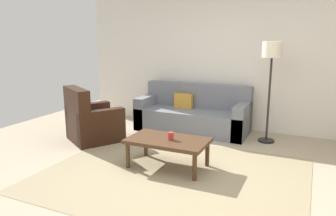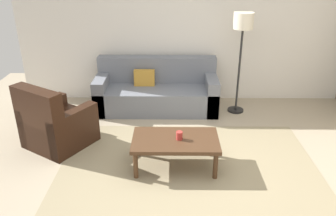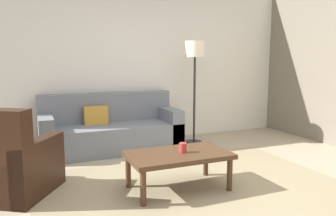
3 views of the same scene
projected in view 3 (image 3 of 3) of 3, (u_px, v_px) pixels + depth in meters
The scene contains 8 objects.
ground_plane at pixel (201, 194), 3.48m from camera, with size 8.00×8.00×0.00m, color tan.
rear_partition at pixel (130, 60), 5.65m from camera, with size 6.00×0.12×2.80m, color silver.
area_rug at pixel (201, 193), 3.48m from camera, with size 3.36×2.68×0.01m, color gray.
couch_main at pixel (110, 131), 5.19m from camera, with size 2.11×0.86×0.88m.
armchair_leather at pixel (7, 168), 3.38m from camera, with size 1.10×1.10×0.95m.
coffee_table at pixel (178, 157), 3.57m from camera, with size 1.10×0.64×0.41m.
cup at pixel (183, 148), 3.56m from camera, with size 0.08×0.08×0.11m, color #B2332D.
lamp_standing at pixel (195, 60), 5.41m from camera, with size 0.32×0.32×1.71m.
Camera 3 is at (-1.62, -2.92, 1.40)m, focal length 35.20 mm.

